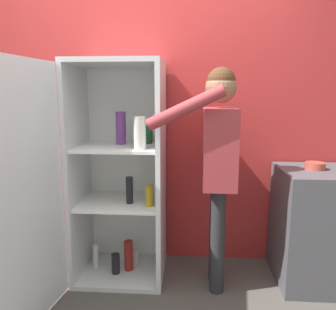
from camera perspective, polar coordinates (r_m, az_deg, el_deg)
wall_back at (r=2.85m, az=-3.55°, el=6.76°), size 7.00×0.06×2.55m
refrigerator at (r=2.54m, az=-11.05°, el=-3.68°), size 0.84×1.27×1.71m
person at (r=2.39m, az=8.70°, el=0.61°), size 0.62×0.55×1.65m
counter at (r=2.87m, az=25.70°, el=-11.19°), size 0.72×0.60×0.90m
bowl at (r=2.72m, az=24.25°, el=-1.72°), size 0.15×0.15×0.05m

